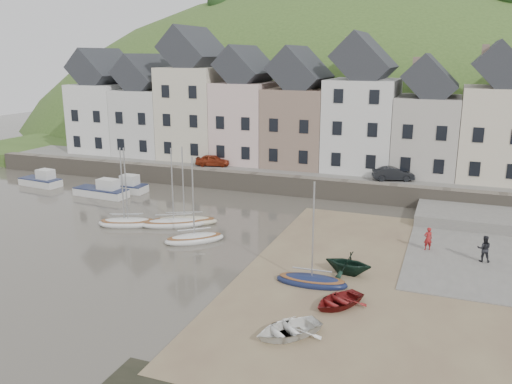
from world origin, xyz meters
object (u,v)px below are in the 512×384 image
at_px(sailboat_0, 128,222).
at_px(car_left, 213,160).
at_px(rowboat_green, 348,263).
at_px(rowboat_white, 288,329).
at_px(person_red, 428,239).
at_px(rowboat_red, 338,301).
at_px(person_dark, 484,249).
at_px(car_right, 393,174).

distance_m(sailboat_0, car_left, 16.04).
bearing_deg(rowboat_green, rowboat_white, -2.24).
height_order(rowboat_green, person_red, person_red).
height_order(rowboat_green, car_left, car_left).
xyz_separation_m(rowboat_red, person_dark, (7.29, 9.18, 0.60)).
xyz_separation_m(sailboat_0, rowboat_red, (18.05, -7.64, 0.11)).
relative_size(rowboat_white, rowboat_green, 1.20).
height_order(rowboat_white, person_dark, person_dark).
bearing_deg(sailboat_0, rowboat_red, -22.93).
bearing_deg(person_red, rowboat_white, 43.84).
bearing_deg(rowboat_green, person_dark, 128.81).
height_order(rowboat_red, person_dark, person_dark).
bearing_deg(rowboat_white, sailboat_0, -173.67).
relative_size(sailboat_0, rowboat_white, 1.90).
relative_size(person_red, car_right, 0.42).
xyz_separation_m(sailboat_0, person_red, (21.93, 2.48, 0.64)).
height_order(rowboat_green, car_right, car_right).
bearing_deg(person_red, rowboat_red, 44.19).
relative_size(rowboat_red, person_red, 1.95).
height_order(rowboat_white, car_left, car_left).
distance_m(rowboat_green, car_left, 26.39).
bearing_deg(car_right, rowboat_red, 162.29).
bearing_deg(rowboat_green, car_right, -174.66).
relative_size(rowboat_red, car_left, 0.87).
bearing_deg(person_dark, sailboat_0, -0.54).
relative_size(rowboat_white, car_left, 0.94).
bearing_deg(rowboat_white, car_left, 162.62).
relative_size(sailboat_0, person_dark, 3.67).
xyz_separation_m(person_red, car_left, (-22.22, 13.44, 1.30)).
height_order(person_red, car_right, car_right).
relative_size(sailboat_0, rowboat_red, 2.07).
xyz_separation_m(sailboat_0, rowboat_green, (17.71, -3.32, 0.53)).
relative_size(sailboat_0, car_right, 1.68).
bearing_deg(person_dark, rowboat_green, 28.49).
relative_size(rowboat_red, car_right, 0.81).
distance_m(person_red, car_right, 14.06).
bearing_deg(rowboat_white, rowboat_red, 108.86).
height_order(sailboat_0, rowboat_white, sailboat_0).
distance_m(sailboat_0, person_dark, 25.40).
relative_size(rowboat_red, person_dark, 1.77).
bearing_deg(rowboat_green, car_left, -130.61).
bearing_deg(person_dark, car_right, -67.08).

